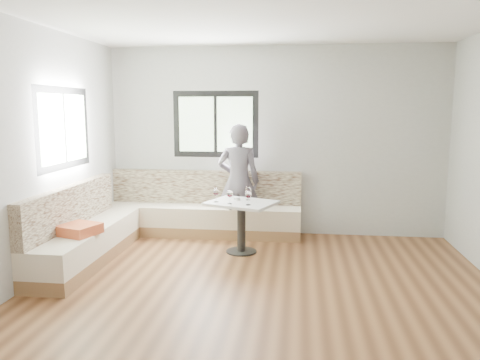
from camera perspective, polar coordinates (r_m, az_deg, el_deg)
name	(u,v)px	position (r m, az deg, el deg)	size (l,w,h in m)	color
room	(255,157)	(4.63, 1.80, 2.78)	(5.01, 5.01, 2.81)	brown
banquette	(156,222)	(6.61, -10.15, -5.03)	(2.90, 2.80, 0.95)	brown
table	(241,214)	(6.15, 0.17, -4.23)	(1.01, 0.90, 0.68)	black
person	(239,181)	(6.80, -0.18, -0.16)	(0.61, 0.40, 1.68)	#524B55
olive_ramekin	(237,199)	(6.23, -0.38, -2.28)	(0.09, 0.09, 0.04)	white
wine_glass_a	(216,192)	(6.08, -2.93, -1.49)	(0.08, 0.08, 0.19)	white
wine_glass_b	(230,194)	(5.96, -1.25, -1.70)	(0.08, 0.08, 0.19)	white
wine_glass_c	(248,195)	(5.89, 1.02, -1.82)	(0.08, 0.08, 0.19)	white
wine_glass_d	(248,190)	(6.20, 0.99, -1.29)	(0.08, 0.08, 0.19)	white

